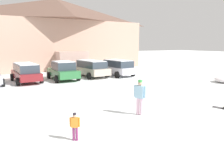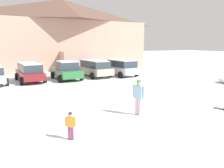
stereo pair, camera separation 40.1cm
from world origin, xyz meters
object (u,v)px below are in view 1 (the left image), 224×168
Objects in this scene: skier_child_in_orange_jacket at (75,125)px; parked_white_suv at (118,67)px; ski_lodge at (58,33)px; parked_maroon_van at (26,72)px; skier_adult_in_blue_parka at (140,95)px; parked_beige_suv at (91,68)px; parked_green_coupe at (63,71)px.

parked_white_suv is at bearing 55.08° from skier_child_in_orange_jacket.
ski_lodge is 12.89m from parked_maroon_van.
parked_maroon_van is at bearing 106.41° from skier_adult_in_blue_parka.
parked_beige_suv is at bearing 2.15° from parked_maroon_van.
parked_maroon_van is at bearing 177.80° from parked_white_suv.
skier_child_in_orange_jacket is (-0.03, -13.29, -0.33)m from parked_maroon_van.
parked_green_coupe is at bearing 179.95° from parked_white_suv.
parked_white_suv is (9.01, -0.35, 0.01)m from parked_maroon_van.
ski_lodge is at bearing 92.56° from parked_beige_suv.
skier_child_in_orange_jacket is (-5.80, -24.17, -4.17)m from ski_lodge.
skier_adult_in_blue_parka reaches higher than parked_white_suv.
parked_green_coupe is at bearing -169.29° from parked_beige_suv.
parked_beige_suv reaches higher than parked_maroon_van.
ski_lodge is 5.16× the size of parked_green_coupe.
skier_adult_in_blue_parka is (-2.69, -12.28, 0.04)m from parked_beige_suv.
parked_beige_suv is at bearing 10.71° from parked_green_coupe.
skier_child_in_orange_jacket is at bearing -103.99° from parked_green_coupe.
skier_child_in_orange_jacket is at bearing -160.89° from skier_adult_in_blue_parka.
skier_adult_in_blue_parka is at bearing -73.59° from parked_maroon_van.
parked_maroon_van is 3.21m from parked_green_coupe.
parked_green_coupe reaches higher than parked_beige_suv.
ski_lodge is 4.71× the size of parked_maroon_van.
parked_maroon_van is 1.04× the size of parked_white_suv.
parked_green_coupe is 3.10m from parked_beige_suv.
parked_beige_suv reaches higher than skier_child_in_orange_jacket.
parked_green_coupe is at bearing -6.10° from parked_maroon_van.
ski_lodge reaches higher than parked_beige_suv.
parked_maroon_van is 4.69× the size of skier_child_in_orange_jacket.
parked_green_coupe is 0.95× the size of parked_white_suv.
parked_green_coupe is 5.81m from parked_white_suv.
parked_beige_suv reaches higher than parked_white_suv.
parked_green_coupe is 0.88× the size of parked_beige_suv.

